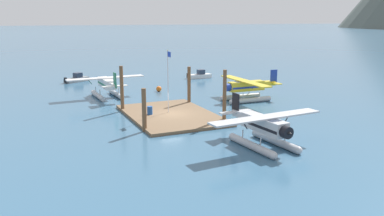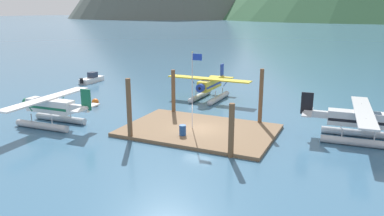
{
  "view_description": "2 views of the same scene",
  "coord_description": "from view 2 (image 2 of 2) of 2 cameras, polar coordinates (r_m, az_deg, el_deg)",
  "views": [
    {
      "loc": [
        39.04,
        -14.89,
        10.45
      ],
      "look_at": [
        1.65,
        1.8,
        1.1
      ],
      "focal_mm": 36.84,
      "sensor_mm": 36.0,
      "label": 1
    },
    {
      "loc": [
        12.45,
        -28.77,
        10.6
      ],
      "look_at": [
        -1.76,
        2.33,
        1.46
      ],
      "focal_mm": 34.32,
      "sensor_mm": 36.0,
      "label": 2
    }
  ],
  "objects": [
    {
      "name": "seaplane_white_port_aft",
      "position": [
        36.96,
        -21.15,
        -0.19
      ],
      "size": [
        7.98,
        10.45,
        3.84
      ],
      "color": "#B7BABF",
      "rests_on": "ground"
    },
    {
      "name": "piling_far_left",
      "position": [
        38.17,
        -2.91,
        2.47
      ],
      "size": [
        0.41,
        0.41,
        4.7
      ],
      "primitive_type": "cylinder",
      "color": "brown",
      "rests_on": "ground"
    },
    {
      "name": "dock_platform",
      "position": [
        33.05,
        1.11,
        -3.47
      ],
      "size": [
        13.32,
        8.87,
        0.3
      ],
      "primitive_type": "cube",
      "color": "brown",
      "rests_on": "ground"
    },
    {
      "name": "piling_far_right",
      "position": [
        34.81,
        10.65,
        1.6
      ],
      "size": [
        0.38,
        0.38,
        5.41
      ],
      "primitive_type": "cylinder",
      "color": "brown",
      "rests_on": "ground"
    },
    {
      "name": "mooring_buoy",
      "position": [
        43.55,
        -14.8,
        0.91
      ],
      "size": [
        0.79,
        0.79,
        0.79
      ],
      "primitive_type": "sphere",
      "color": "orange",
      "rests_on": "ground"
    },
    {
      "name": "seaplane_silver_stbd_fwd",
      "position": [
        33.29,
        24.46,
        -2.14
      ],
      "size": [
        7.97,
        10.48,
        3.84
      ],
      "color": "#B7BABF",
      "rests_on": "ground"
    },
    {
      "name": "piling_near_right",
      "position": [
        27.06,
        6.13,
        -3.52
      ],
      "size": [
        0.43,
        0.43,
        4.12
      ],
      "primitive_type": "cylinder",
      "color": "brown",
      "rests_on": "ground"
    },
    {
      "name": "ground_plane",
      "position": [
        33.09,
        1.1,
        -3.71
      ],
      "size": [
        1200.0,
        1200.0,
        0.0
      ],
      "primitive_type": "plane",
      "color": "#38607F"
    },
    {
      "name": "seaplane_yellow_bow_left",
      "position": [
        44.68,
        2.72,
        3.3
      ],
      "size": [
        10.42,
        7.98,
        3.84
      ],
      "color": "#B7BABF",
      "rests_on": "ground"
    },
    {
      "name": "piling_near_left",
      "position": [
        30.91,
        -9.74,
        -0.22
      ],
      "size": [
        0.41,
        0.41,
        5.23
      ],
      "primitive_type": "cylinder",
      "color": "brown",
      "rests_on": "ground"
    },
    {
      "name": "flagpole",
      "position": [
        32.12,
        0.23,
        4.05
      ],
      "size": [
        0.95,
        0.1,
        6.87
      ],
      "color": "silver",
      "rests_on": "dock_platform"
    },
    {
      "name": "boat_white_open_west",
      "position": [
        57.95,
        -15.25,
        4.39
      ],
      "size": [
        1.54,
        4.89,
        1.5
      ],
      "color": "silver",
      "rests_on": "ground"
    },
    {
      "name": "fuel_drum",
      "position": [
        31.19,
        -1.47,
        -3.47
      ],
      "size": [
        0.62,
        0.62,
        0.88
      ],
      "color": "#1E4C99",
      "rests_on": "dock_platform"
    }
  ]
}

